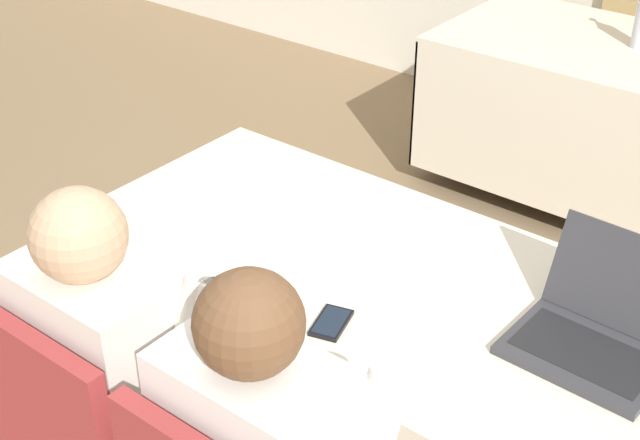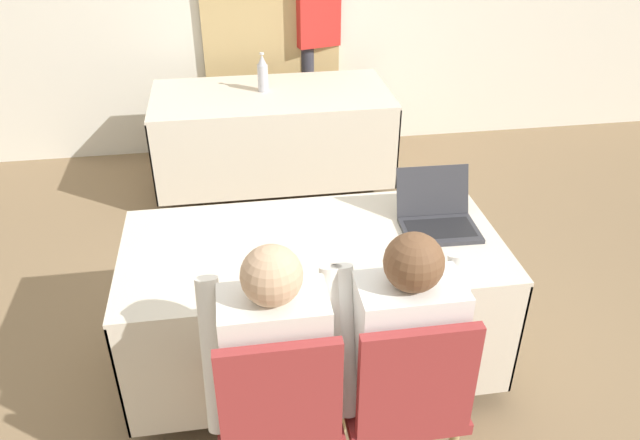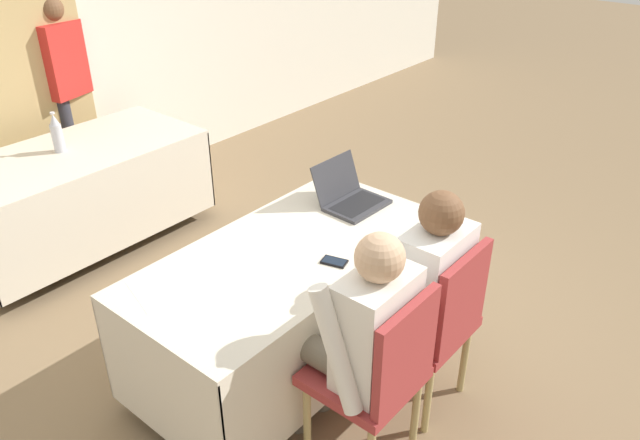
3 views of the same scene
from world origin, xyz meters
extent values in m
cube|color=beige|center=(0.00, 0.00, 0.71)|extent=(1.68, 0.84, 0.02)
cube|color=beige|center=(0.00, 0.41, 0.41)|extent=(1.68, 0.01, 0.59)
cube|color=beige|center=(-0.84, 0.00, 0.41)|extent=(0.01, 0.84, 0.59)
cube|color=beige|center=(-0.01, 1.54, 0.41)|extent=(1.68, 0.01, 0.59)
cube|color=beige|center=(-0.85, 1.96, 0.41)|extent=(0.01, 0.84, 0.59)
cylinder|color=#333333|center=(-0.01, 1.96, 0.06)|extent=(0.06, 0.06, 0.11)
cube|color=#333338|center=(0.59, 0.01, 0.73)|extent=(0.35, 0.25, 0.02)
cube|color=black|center=(0.59, 0.01, 0.75)|extent=(0.31, 0.18, 0.00)
cube|color=#333338|center=(0.59, 0.17, 0.85)|extent=(0.34, 0.10, 0.22)
cube|color=black|center=(0.59, 0.17, 0.85)|extent=(0.31, 0.08, 0.19)
cube|color=black|center=(0.06, -0.25, 0.73)|extent=(0.10, 0.14, 0.01)
cube|color=#192333|center=(0.06, -0.25, 0.73)|extent=(0.09, 0.12, 0.00)
cube|color=white|center=(-0.62, 0.22, 0.73)|extent=(0.28, 0.34, 0.00)
cube|color=#9E3333|center=(-0.23, -0.85, 0.70)|extent=(0.40, 0.04, 0.45)
cylinder|color=#665B4C|center=(-0.14, -0.52, 0.54)|extent=(0.13, 0.42, 0.13)
cylinder|color=#665B4C|center=(-0.32, -0.52, 0.54)|extent=(0.13, 0.42, 0.13)
cylinder|color=#665B4C|center=(-0.32, -0.34, 0.24)|extent=(0.10, 0.10, 0.48)
cube|color=silver|center=(-0.23, -0.70, 0.74)|extent=(0.36, 0.22, 0.52)
cylinder|color=silver|center=(-0.02, -0.66, 0.74)|extent=(0.08, 0.26, 0.54)
cylinder|color=silver|center=(-0.44, -0.66, 0.74)|extent=(0.08, 0.26, 0.54)
sphere|color=tan|center=(-0.23, -0.70, 1.09)|extent=(0.20, 0.20, 0.20)
cylinder|color=white|center=(0.02, -0.66, 0.74)|extent=(0.08, 0.26, 0.54)
sphere|color=brown|center=(0.23, -0.70, 1.09)|extent=(0.20, 0.20, 0.20)
camera|label=1|loc=(1.08, -1.58, 2.04)|focal=50.00mm
camera|label=2|loc=(-0.32, -2.27, 2.25)|focal=35.00mm
camera|label=3|loc=(-1.90, -1.80, 2.38)|focal=35.00mm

